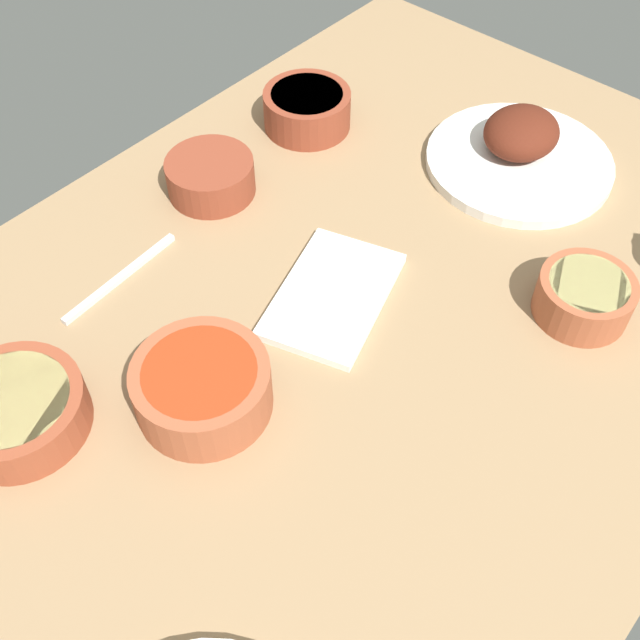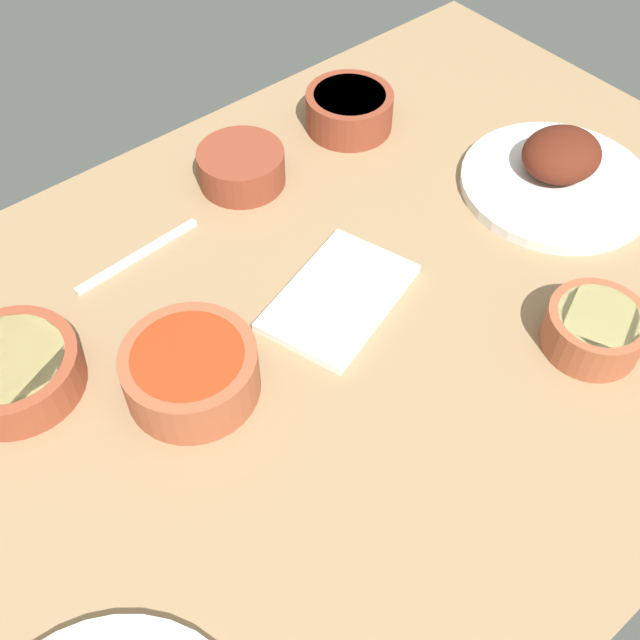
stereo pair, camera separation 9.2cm
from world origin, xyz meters
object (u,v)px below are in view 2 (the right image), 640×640
(bowl_sauce, at_px, (191,370))
(folded_napkin, at_px, (339,297))
(plate_near_viewer, at_px, (558,173))
(bowl_pasta, at_px, (13,370))
(bowl_soup, at_px, (241,166))
(bowl_potatoes, at_px, (595,328))
(fork_loose, at_px, (138,256))
(bowl_onions, at_px, (349,109))

(bowl_sauce, bearing_deg, folded_napkin, 178.82)
(plate_near_viewer, xyz_separation_m, bowl_pasta, (0.75, -0.17, 0.01))
(plate_near_viewer, bearing_deg, bowl_sauce, -3.41)
(plate_near_viewer, xyz_separation_m, folded_napkin, (0.38, -0.03, -0.02))
(bowl_soup, distance_m, bowl_potatoes, 0.53)
(plate_near_viewer, bearing_deg, folded_napkin, -4.65)
(bowl_pasta, distance_m, fork_loose, 0.23)
(bowl_pasta, bearing_deg, fork_loose, -157.23)
(bowl_soup, height_order, bowl_onions, bowl_onions)
(bowl_potatoes, bearing_deg, folded_napkin, -52.75)
(bowl_potatoes, bearing_deg, plate_near_viewer, -132.93)
(plate_near_viewer, bearing_deg, bowl_pasta, -12.64)
(bowl_potatoes, distance_m, folded_napkin, 0.31)
(bowl_soup, height_order, bowl_pasta, bowl_soup)
(plate_near_viewer, distance_m, fork_loose, 0.60)
(bowl_soup, xyz_separation_m, bowl_sauce, (0.26, 0.26, 0.01))
(bowl_onions, bearing_deg, folded_napkin, 46.97)
(bowl_soup, bearing_deg, folded_napkin, 80.93)
(plate_near_viewer, distance_m, bowl_pasta, 0.77)
(bowl_potatoes, xyz_separation_m, folded_napkin, (0.19, -0.24, -0.02))
(bowl_onions, xyz_separation_m, bowl_potatoes, (0.06, 0.51, -0.00))
(bowl_pasta, distance_m, bowl_potatoes, 0.67)
(folded_napkin, bearing_deg, plate_near_viewer, 175.35)
(plate_near_viewer, distance_m, bowl_potatoes, 0.29)
(bowl_onions, height_order, folded_napkin, bowl_onions)
(bowl_soup, xyz_separation_m, bowl_pasta, (0.41, 0.13, -0.00))
(bowl_onions, xyz_separation_m, fork_loose, (0.40, 0.04, -0.03))
(bowl_sauce, relative_size, bowl_potatoes, 1.31)
(fork_loose, bearing_deg, plate_near_viewer, 150.68)
(bowl_soup, distance_m, folded_napkin, 0.27)
(fork_loose, bearing_deg, bowl_pasta, 18.93)
(folded_napkin, xyz_separation_m, fork_loose, (0.16, -0.23, -0.00))
(folded_napkin, bearing_deg, bowl_onions, -133.03)
(bowl_sauce, bearing_deg, plate_near_viewer, 176.59)
(bowl_soup, xyz_separation_m, folded_napkin, (0.04, 0.26, -0.02))
(plate_near_viewer, relative_size, folded_napkin, 1.38)
(bowl_soup, height_order, bowl_sauce, bowl_sauce)
(bowl_soup, distance_m, bowl_onions, 0.20)
(bowl_soup, bearing_deg, fork_loose, 10.64)
(bowl_pasta, bearing_deg, bowl_onions, -168.35)
(bowl_sauce, xyz_separation_m, bowl_onions, (-0.46, -0.26, -0.00))
(bowl_sauce, bearing_deg, bowl_soup, -134.81)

